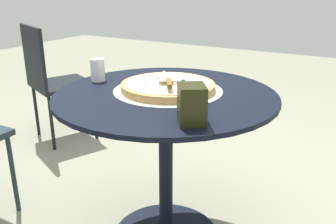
# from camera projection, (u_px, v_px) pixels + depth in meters

# --- Properties ---
(patio_table) EXTENTS (0.92, 0.92, 0.72)m
(patio_table) POSITION_uv_depth(u_px,v_px,m) (166.00, 135.00, 1.58)
(patio_table) COLOR black
(patio_table) RESTS_ON ground
(pizza_on_tray) EXTENTS (0.46, 0.46, 0.05)m
(pizza_on_tray) POSITION_uv_depth(u_px,v_px,m) (168.00, 87.00, 1.53)
(pizza_on_tray) COLOR silver
(pizza_on_tray) RESTS_ON patio_table
(pizza_server) EXTENTS (0.15, 0.20, 0.02)m
(pizza_server) POSITION_uv_depth(u_px,v_px,m) (169.00, 81.00, 1.47)
(pizza_server) COLOR silver
(pizza_server) RESTS_ON pizza_on_tray
(drinking_cup) EXTENTS (0.06, 0.06, 0.10)m
(drinking_cup) POSITION_uv_depth(u_px,v_px,m) (98.00, 70.00, 1.68)
(drinking_cup) COLOR white
(drinking_cup) RESTS_ON patio_table
(napkin_dispenser) EXTENTS (0.13, 0.13, 0.13)m
(napkin_dispenser) POSITION_uv_depth(u_px,v_px,m) (192.00, 104.00, 1.18)
(napkin_dispenser) COLOR black
(napkin_dispenser) RESTS_ON patio_table
(patio_chair_far) EXTENTS (0.52, 0.52, 0.86)m
(patio_chair_far) POSITION_uv_depth(u_px,v_px,m) (51.00, 76.00, 2.68)
(patio_chair_far) COLOR black
(patio_chair_far) RESTS_ON ground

